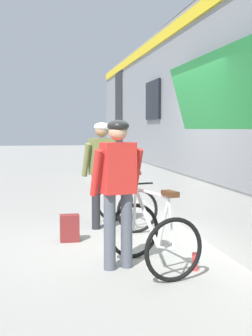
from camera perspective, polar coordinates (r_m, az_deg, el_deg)
name	(u,v)px	position (r m, az deg, el deg)	size (l,w,h in m)	color
ground_plane	(117,245)	(6.74, -1.15, -9.40)	(80.00, 80.00, 0.00)	gray
cyclist_near_in_red	(118,180)	(5.45, -0.99, -1.53)	(0.66, 0.40, 1.76)	#4C515B
cyclist_far_in_olive	(102,165)	(7.67, -2.99, 0.32)	(0.66, 0.42, 1.76)	#232328
bicycle_near_white	(152,236)	(5.53, 3.27, -8.29)	(0.94, 1.20, 0.99)	black
bicycle_far_silver	(126,203)	(7.87, -0.04, -4.35)	(0.90, 1.19, 0.99)	black
backpack_on_platform	(70,228)	(6.94, -6.94, -7.33)	(0.28, 0.18, 0.40)	maroon
water_bottle_near_the_bikes	(195,262)	(5.60, 8.47, -11.30)	(0.07, 0.07, 0.21)	red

